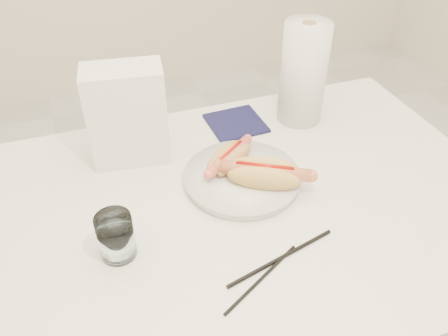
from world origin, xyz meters
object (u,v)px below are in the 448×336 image
object	(u,v)px
hotdog_left	(229,158)
hotdog_right	(264,174)
plate	(242,179)
napkin_box	(127,115)
table	(234,224)
water_glass	(116,236)
paper_towel_roll	(303,73)

from	to	relation	value
hotdog_left	hotdog_right	bearing A→B (deg)	-95.08
plate	hotdog_left	size ratio (longest dim) A/B	1.79
napkin_box	table	bearing A→B (deg)	-46.46
water_glass	table	bearing A→B (deg)	12.54
table	hotdog_left	xyz separation A→B (m)	(0.03, 0.11, 0.10)
table	water_glass	distance (m)	0.28
hotdog_left	paper_towel_roll	distance (m)	0.32
table	napkin_box	size ratio (longest dim) A/B	5.15
plate	napkin_box	world-z (taller)	napkin_box
hotdog_left	plate	bearing A→B (deg)	-107.19
napkin_box	plate	bearing A→B (deg)	-32.18
water_glass	hotdog_left	bearing A→B (deg)	30.04
water_glass	paper_towel_roll	world-z (taller)	paper_towel_roll
napkin_box	hotdog_left	bearing A→B (deg)	-26.37
table	hotdog_right	distance (m)	0.13
plate	hotdog_left	world-z (taller)	hotdog_left
hotdog_left	paper_towel_roll	world-z (taller)	paper_towel_roll
table	napkin_box	xyz separation A→B (m)	(-0.17, 0.24, 0.18)
table	paper_towel_roll	world-z (taller)	paper_towel_roll
hotdog_right	water_glass	xyz separation A→B (m)	(-0.33, -0.08, 0.00)
water_glass	hotdog_right	bearing A→B (deg)	13.21
hotdog_right	paper_towel_roll	size ratio (longest dim) A/B	0.70
plate	hotdog_left	xyz separation A→B (m)	(-0.02, 0.04, 0.03)
plate	water_glass	world-z (taller)	water_glass
table	plate	world-z (taller)	plate
hotdog_right	hotdog_left	bearing A→B (deg)	150.82
hotdog_left	paper_towel_roll	bearing A→B (deg)	-4.80
plate	water_glass	xyz separation A→B (m)	(-0.29, -0.12, 0.04)
plate	paper_towel_roll	xyz separation A→B (m)	(0.24, 0.20, 0.12)
plate	napkin_box	xyz separation A→B (m)	(-0.21, 0.18, 0.11)
table	plate	size ratio (longest dim) A/B	4.77
water_glass	napkin_box	bearing A→B (deg)	74.39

